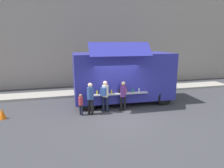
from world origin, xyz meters
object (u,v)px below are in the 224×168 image
at_px(trash_bin, 167,83).
at_px(customer_front_ordering, 123,93).
at_px(customer_rear_waiting, 90,96).
at_px(food_truck_main, 123,76).
at_px(traffic_cone_orange, 2,114).
at_px(child_near_queue, 81,103).
at_px(customer_mid_with_backpack, 105,93).

bearing_deg(trash_bin, customer_front_ordering, -141.90).
bearing_deg(customer_rear_waiting, trash_bin, -8.56).
bearing_deg(trash_bin, food_truck_main, -152.18).
height_order(food_truck_main, trash_bin, food_truck_main).
relative_size(traffic_cone_orange, customer_rear_waiting, 0.32).
relative_size(traffic_cone_orange, child_near_queue, 0.48).
distance_m(food_truck_main, traffic_cone_orange, 6.91).
distance_m(trash_bin, customer_front_ordering, 6.19).
xyz_separation_m(trash_bin, child_near_queue, (-7.20, -3.95, 0.18)).
bearing_deg(traffic_cone_orange, customer_mid_with_backpack, -2.86).
bearing_deg(customer_rear_waiting, traffic_cone_orange, 134.36).
distance_m(traffic_cone_orange, trash_bin, 11.60).
relative_size(customer_mid_with_backpack, customer_rear_waiting, 1.00).
bearing_deg(customer_mid_with_backpack, traffic_cone_orange, 122.89).
relative_size(traffic_cone_orange, trash_bin, 0.54).
bearing_deg(customer_mid_with_backpack, trash_bin, -21.81).
bearing_deg(food_truck_main, trash_bin, 29.69).
xyz_separation_m(customer_rear_waiting, child_near_queue, (-0.51, 0.01, -0.34)).
xyz_separation_m(traffic_cone_orange, customer_rear_waiting, (4.37, -0.49, 0.75)).
distance_m(customer_rear_waiting, child_near_queue, 0.61).
bearing_deg(food_truck_main, customer_mid_with_backpack, -134.29).
relative_size(customer_front_ordering, customer_rear_waiting, 0.97).
xyz_separation_m(customer_front_ordering, customer_mid_with_backpack, (-1.01, 0.08, 0.06)).
height_order(trash_bin, customer_front_ordering, customer_front_ordering).
relative_size(food_truck_main, child_near_queue, 5.29).
distance_m(customer_mid_with_backpack, child_near_queue, 1.40).
distance_m(traffic_cone_orange, customer_mid_with_backpack, 5.27).
xyz_separation_m(food_truck_main, trash_bin, (4.40, 2.32, -1.18)).
relative_size(food_truck_main, customer_mid_with_backpack, 3.54).
height_order(traffic_cone_orange, customer_front_ordering, customer_front_ordering).
bearing_deg(customer_rear_waiting, food_truck_main, -3.61).
height_order(trash_bin, customer_mid_with_backpack, customer_mid_with_backpack).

